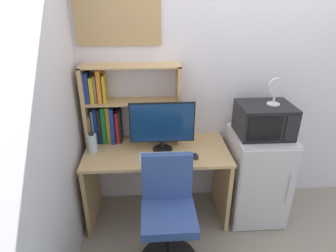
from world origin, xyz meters
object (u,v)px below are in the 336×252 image
monitor (162,125)px  wall_corkboard (117,15)px  hutch_bookshelf (116,106)px  microwave (264,120)px  keyboard (162,157)px  mini_fridge (256,175)px  desk_chair (168,219)px  desk_fan (276,90)px  water_bottle (92,143)px  computer_mouse (195,156)px

monitor → wall_corkboard: bearing=139.0°
hutch_bookshelf → microwave: (1.32, -0.23, -0.07)m
microwave → keyboard: bearing=-171.9°
hutch_bookshelf → microwave: size_ratio=1.88×
mini_fridge → wall_corkboard: 1.94m
keyboard → desk_chair: 0.51m
mini_fridge → monitor: bearing=179.1°
monitor → keyboard: monitor is taller
hutch_bookshelf → microwave: bearing=-9.8°
desk_fan → wall_corkboard: size_ratio=0.33×
keyboard → desk_chair: size_ratio=0.42×
wall_corkboard → monitor: bearing=-41.0°
water_bottle → wall_corkboard: bearing=48.2°
mini_fridge → microwave: (0.00, 0.00, 0.59)m
computer_mouse → wall_corkboard: bearing=143.9°
microwave → desk_chair: 1.19m
monitor → desk_fan: size_ratio=2.38×
mini_fridge → desk_chair: 1.02m
desk_chair → keyboard: bearing=94.0°
keyboard → mini_fridge: (0.91, 0.13, -0.32)m
desk_chair → microwave: bearing=30.2°
keyboard → water_bottle: water_bottle is taller
monitor → desk_fan: (0.96, -0.02, 0.30)m
hutch_bookshelf → desk_fan: bearing=-9.6°
microwave → desk_fan: bearing=-5.1°
microwave → water_bottle: bearing=179.4°
desk_chair → monitor: bearing=91.9°
desk_chair → hutch_bookshelf: bearing=120.4°
hutch_bookshelf → desk_chair: 1.10m
wall_corkboard → computer_mouse: bearing=-36.1°
keyboard → wall_corkboard: size_ratio=0.54×
water_bottle → wall_corkboard: (0.27, 0.30, 1.04)m
computer_mouse → mini_fridge: size_ratio=0.11×
monitor → water_bottle: size_ratio=2.98×
monitor → desk_chair: monitor is taller
desk_chair → computer_mouse: bearing=55.1°
microwave → desk_chair: microwave is taller
water_bottle → mini_fridge: 1.58m
computer_mouse → microwave: 0.69m
water_bottle → desk_chair: (0.64, -0.53, -0.42)m
water_bottle → keyboard: bearing=-13.4°
water_bottle → microwave: 1.54m
computer_mouse → water_bottle: water_bottle is taller
monitor → keyboard: 0.28m
mini_fridge → desk_chair: (-0.89, -0.51, -0.02)m
water_bottle → desk_fan: desk_fan is taller
hutch_bookshelf → mini_fridge: hutch_bookshelf is taller
keyboard → desk_chair: (0.03, -0.39, -0.34)m
hutch_bookshelf → desk_fan: hutch_bookshelf is taller
microwave → desk_fan: desk_fan is taller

